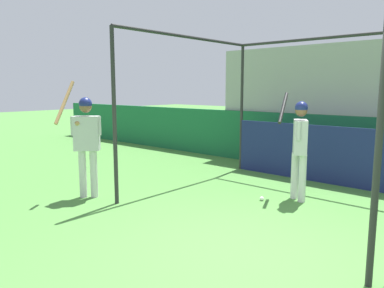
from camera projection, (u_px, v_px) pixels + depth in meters
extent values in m
plane|color=#477F38|center=(241.00, 256.00, 4.46)|extent=(60.00, 60.00, 0.00)
cube|color=#196038|center=(374.00, 149.00, 8.14)|extent=(24.00, 0.12, 1.36)
cube|color=#1E6B3D|center=(256.00, 109.00, 10.53)|extent=(0.45, 0.40, 0.10)
cube|color=#1E6B3D|center=(260.00, 100.00, 10.63)|extent=(0.45, 0.06, 0.40)
cube|color=#1E6B3D|center=(273.00, 109.00, 10.17)|extent=(0.45, 0.40, 0.10)
cube|color=#1E6B3D|center=(277.00, 101.00, 10.27)|extent=(0.45, 0.06, 0.40)
cube|color=#1E6B3D|center=(292.00, 110.00, 9.81)|extent=(0.45, 0.40, 0.10)
cube|color=#1E6B3D|center=(295.00, 101.00, 9.91)|extent=(0.45, 0.06, 0.40)
cube|color=#1E6B3D|center=(312.00, 111.00, 9.45)|extent=(0.45, 0.40, 0.10)
cube|color=#1E6B3D|center=(315.00, 102.00, 9.55)|extent=(0.45, 0.06, 0.40)
cube|color=#1E6B3D|center=(334.00, 112.00, 9.09)|extent=(0.45, 0.40, 0.10)
cube|color=#1E6B3D|center=(337.00, 102.00, 9.19)|extent=(0.45, 0.06, 0.40)
cube|color=#1E6B3D|center=(357.00, 113.00, 8.73)|extent=(0.45, 0.40, 0.10)
cube|color=#1E6B3D|center=(360.00, 103.00, 8.83)|extent=(0.45, 0.06, 0.40)
cube|color=#1E6B3D|center=(383.00, 114.00, 8.37)|extent=(0.45, 0.40, 0.10)
cube|color=#1E6B3D|center=(271.00, 94.00, 11.06)|extent=(0.45, 0.40, 0.10)
cube|color=#1E6B3D|center=(274.00, 86.00, 11.16)|extent=(0.45, 0.06, 0.40)
cube|color=#1E6B3D|center=(288.00, 94.00, 10.70)|extent=(0.45, 0.40, 0.10)
cube|color=#1E6B3D|center=(291.00, 86.00, 10.80)|extent=(0.45, 0.06, 0.40)
cube|color=#1E6B3D|center=(306.00, 94.00, 10.34)|extent=(0.45, 0.40, 0.10)
cube|color=#1E6B3D|center=(309.00, 86.00, 10.44)|extent=(0.45, 0.06, 0.40)
cube|color=#1E6B3D|center=(325.00, 95.00, 9.98)|extent=(0.45, 0.40, 0.10)
cube|color=#1E6B3D|center=(329.00, 86.00, 10.08)|extent=(0.45, 0.06, 0.40)
cube|color=#1E6B3D|center=(346.00, 95.00, 9.62)|extent=(0.45, 0.40, 0.10)
cube|color=#1E6B3D|center=(349.00, 86.00, 9.72)|extent=(0.45, 0.06, 0.40)
cube|color=#1E6B3D|center=(369.00, 95.00, 9.26)|extent=(0.45, 0.40, 0.10)
cube|color=#1E6B3D|center=(372.00, 86.00, 9.36)|extent=(0.45, 0.06, 0.40)
cube|color=#1E6B3D|center=(284.00, 81.00, 11.60)|extent=(0.45, 0.40, 0.10)
cube|color=#1E6B3D|center=(287.00, 73.00, 11.70)|extent=(0.45, 0.06, 0.40)
cube|color=#1E6B3D|center=(301.00, 80.00, 11.24)|extent=(0.45, 0.40, 0.10)
cube|color=#1E6B3D|center=(304.00, 73.00, 11.34)|extent=(0.45, 0.06, 0.40)
cube|color=#1E6B3D|center=(319.00, 80.00, 10.88)|extent=(0.45, 0.40, 0.10)
cube|color=#1E6B3D|center=(321.00, 72.00, 10.98)|extent=(0.45, 0.06, 0.40)
cube|color=#1E6B3D|center=(338.00, 80.00, 10.52)|extent=(0.45, 0.40, 0.10)
cube|color=#1E6B3D|center=(340.00, 72.00, 10.62)|extent=(0.45, 0.06, 0.40)
cube|color=#1E6B3D|center=(358.00, 80.00, 10.16)|extent=(0.45, 0.40, 0.10)
cube|color=#1E6B3D|center=(361.00, 71.00, 10.25)|extent=(0.45, 0.06, 0.40)
cube|color=#1E6B3D|center=(380.00, 79.00, 9.79)|extent=(0.45, 0.40, 0.10)
cube|color=#1E6B3D|center=(382.00, 71.00, 9.89)|extent=(0.45, 0.06, 0.40)
cube|color=#1E6B3D|center=(296.00, 69.00, 12.13)|extent=(0.45, 0.40, 0.10)
cube|color=#1E6B3D|center=(299.00, 62.00, 12.23)|extent=(0.45, 0.06, 0.40)
cube|color=#1E6B3D|center=(313.00, 68.00, 11.77)|extent=(0.45, 0.40, 0.10)
cube|color=#1E6B3D|center=(315.00, 61.00, 11.87)|extent=(0.45, 0.06, 0.40)
cube|color=#1E6B3D|center=(330.00, 67.00, 11.41)|extent=(0.45, 0.40, 0.10)
cube|color=#1E6B3D|center=(333.00, 60.00, 11.51)|extent=(0.45, 0.06, 0.40)
cube|color=#1E6B3D|center=(348.00, 67.00, 11.05)|extent=(0.45, 0.40, 0.10)
cube|color=#1E6B3D|center=(351.00, 59.00, 11.15)|extent=(0.45, 0.06, 0.40)
cube|color=#1E6B3D|center=(368.00, 66.00, 10.69)|extent=(0.45, 0.40, 0.10)
cube|color=#1E6B3D|center=(371.00, 58.00, 10.79)|extent=(0.45, 0.06, 0.40)
cylinder|color=#282828|center=(114.00, 117.00, 6.27)|extent=(0.07, 0.07, 2.99)
cylinder|color=#282828|center=(379.00, 140.00, 3.57)|extent=(0.07, 0.07, 2.99)
cylinder|color=#282828|center=(242.00, 108.00, 9.08)|extent=(0.07, 0.07, 2.99)
cylinder|color=#282828|center=(190.00, 37.00, 7.46)|extent=(0.06, 3.79, 0.06)
cylinder|color=#282828|center=(329.00, 38.00, 7.50)|extent=(4.13, 0.06, 0.06)
cube|color=navy|center=(322.00, 154.00, 7.84)|extent=(4.06, 0.03, 1.21)
cylinder|color=silver|center=(302.00, 178.00, 6.53)|extent=(0.18, 0.18, 0.84)
cylinder|color=silver|center=(295.00, 176.00, 6.74)|extent=(0.18, 0.18, 0.84)
cube|color=#B7B7B7|center=(300.00, 137.00, 6.53)|extent=(0.40, 0.49, 0.60)
sphere|color=brown|center=(301.00, 110.00, 6.46)|extent=(0.21, 0.21, 0.21)
sphere|color=navy|center=(301.00, 108.00, 6.45)|extent=(0.22, 0.22, 0.22)
cylinder|color=#B7B7B7|center=(299.00, 131.00, 6.30)|extent=(0.10, 0.10, 0.33)
cylinder|color=#B7B7B7|center=(297.00, 128.00, 6.74)|extent=(0.10, 0.10, 0.33)
cylinder|color=black|center=(283.00, 108.00, 6.77)|extent=(0.30, 0.72, 0.55)
sphere|color=black|center=(303.00, 122.00, 6.67)|extent=(0.08, 0.08, 0.08)
cylinder|color=silver|center=(94.00, 174.00, 6.82)|extent=(0.18, 0.18, 0.87)
cylinder|color=silver|center=(83.00, 174.00, 6.80)|extent=(0.18, 0.18, 0.87)
cube|color=#B7B7B7|center=(87.00, 133.00, 6.70)|extent=(0.47, 0.47, 0.62)
sphere|color=brown|center=(85.00, 107.00, 6.63)|extent=(0.22, 0.22, 0.22)
sphere|color=navy|center=(85.00, 104.00, 6.62)|extent=(0.23, 0.23, 0.23)
cylinder|color=#B7B7B7|center=(99.00, 126.00, 6.66)|extent=(0.10, 0.10, 0.34)
cylinder|color=#B7B7B7|center=(72.00, 126.00, 6.62)|extent=(0.10, 0.10, 0.34)
cylinder|color=#AD7F4C|center=(64.00, 102.00, 6.60)|extent=(0.25, 0.54, 0.76)
sphere|color=#AD7F4C|center=(77.00, 123.00, 6.56)|extent=(0.08, 0.08, 0.08)
sphere|color=white|center=(262.00, 199.00, 6.65)|extent=(0.07, 0.07, 0.07)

